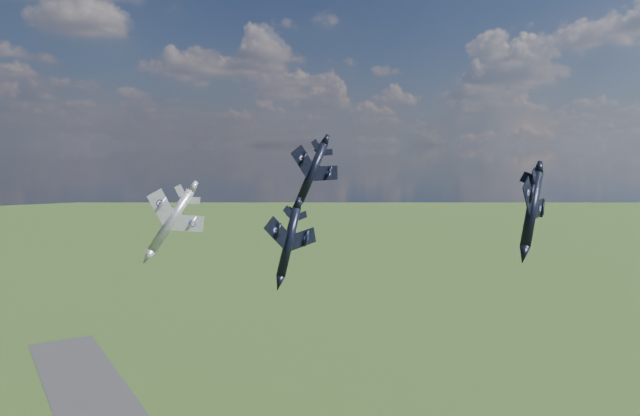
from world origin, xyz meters
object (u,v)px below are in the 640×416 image
jet_right_navy (532,209)px  jet_high_navy (312,172)px  jet_lead_navy (289,242)px  jet_left_silver (171,221)px

jet_right_navy → jet_high_navy: 45.36m
jet_lead_navy → jet_right_navy: size_ratio=0.97×
jet_lead_navy → jet_high_navy: 30.56m
jet_high_navy → jet_left_silver: 34.44m
jet_right_navy → jet_left_silver: (-34.54, 29.27, -2.28)m
jet_lead_navy → jet_left_silver: 15.69m
jet_left_silver → jet_high_navy: bearing=30.7°
jet_right_navy → jet_lead_navy: bearing=112.3°
jet_lead_navy → jet_right_navy: jet_right_navy is taller
jet_right_navy → jet_high_navy: (-4.36, 45.06, 2.80)m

